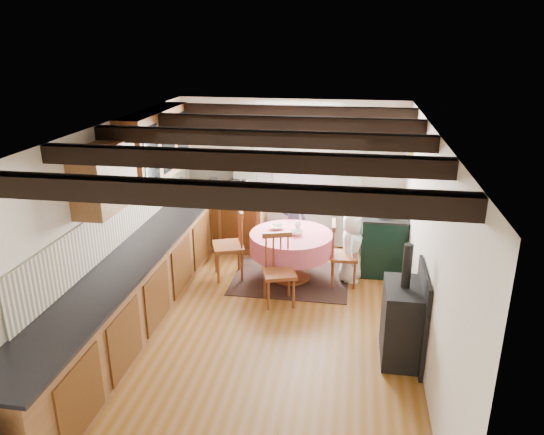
% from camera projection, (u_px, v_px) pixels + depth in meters
% --- Properties ---
extents(floor, '(3.60, 5.50, 0.00)m').
position_uv_depth(floor, '(261.00, 330.00, 6.12)').
color(floor, brown).
rests_on(floor, ground).
extents(ceiling, '(3.60, 5.50, 0.00)m').
position_uv_depth(ceiling, '(260.00, 130.00, 5.31)').
color(ceiling, white).
rests_on(ceiling, ground).
extents(wall_back, '(3.60, 0.00, 2.40)m').
position_uv_depth(wall_back, '(291.00, 174.00, 8.27)').
color(wall_back, silver).
rests_on(wall_back, ground).
extents(wall_front, '(3.60, 0.00, 2.40)m').
position_uv_depth(wall_front, '(180.00, 401.00, 3.16)').
color(wall_front, silver).
rests_on(wall_front, ground).
extents(wall_left, '(0.00, 5.50, 2.40)m').
position_uv_depth(wall_left, '(109.00, 228.00, 5.99)').
color(wall_left, silver).
rests_on(wall_left, ground).
extents(wall_right, '(0.00, 5.50, 2.40)m').
position_uv_depth(wall_right, '(427.00, 247.00, 5.45)').
color(wall_right, silver).
rests_on(wall_right, ground).
extents(beam_a, '(3.60, 0.16, 0.16)m').
position_uv_depth(beam_a, '(206.00, 194.00, 3.48)').
color(beam_a, black).
rests_on(beam_a, ceiling).
extents(beam_b, '(3.60, 0.16, 0.16)m').
position_uv_depth(beam_b, '(239.00, 160.00, 4.41)').
color(beam_b, black).
rests_on(beam_b, ceiling).
extents(beam_c, '(3.60, 0.16, 0.16)m').
position_uv_depth(beam_c, '(260.00, 138.00, 5.34)').
color(beam_c, black).
rests_on(beam_c, ceiling).
extents(beam_d, '(3.60, 0.16, 0.16)m').
position_uv_depth(beam_d, '(275.00, 123.00, 6.27)').
color(beam_d, black).
rests_on(beam_d, ceiling).
extents(beam_e, '(3.60, 0.16, 0.16)m').
position_uv_depth(beam_e, '(286.00, 111.00, 7.20)').
color(beam_e, black).
rests_on(beam_e, ceiling).
extents(splash_left, '(0.02, 4.50, 0.55)m').
position_uv_depth(splash_left, '(122.00, 219.00, 6.26)').
color(splash_left, beige).
rests_on(splash_left, wall_left).
extents(splash_back, '(1.40, 0.02, 0.55)m').
position_uv_depth(splash_back, '(231.00, 172.00, 8.41)').
color(splash_back, beige).
rests_on(splash_back, wall_back).
extents(base_cabinet_left, '(0.60, 5.30, 0.88)m').
position_uv_depth(base_cabinet_left, '(139.00, 288.00, 6.20)').
color(base_cabinet_left, brown).
rests_on(base_cabinet_left, floor).
extents(base_cabinet_back, '(1.30, 0.60, 0.88)m').
position_uv_depth(base_cabinet_back, '(225.00, 221.00, 8.41)').
color(base_cabinet_back, brown).
rests_on(base_cabinet_back, floor).
extents(worktop_left, '(0.64, 5.30, 0.04)m').
position_uv_depth(worktop_left, '(137.00, 253.00, 6.04)').
color(worktop_left, black).
rests_on(worktop_left, base_cabinet_left).
extents(worktop_back, '(1.30, 0.64, 0.04)m').
position_uv_depth(worktop_back, '(224.00, 195.00, 8.24)').
color(worktop_back, black).
rests_on(worktop_back, base_cabinet_back).
extents(wall_cabinet_glass, '(0.34, 1.80, 0.90)m').
position_uv_depth(wall_cabinet_glass, '(156.00, 144.00, 6.83)').
color(wall_cabinet_glass, brown).
rests_on(wall_cabinet_glass, wall_left).
extents(wall_cabinet_solid, '(0.34, 0.90, 0.70)m').
position_uv_depth(wall_cabinet_solid, '(104.00, 177.00, 5.45)').
color(wall_cabinet_solid, brown).
rests_on(wall_cabinet_solid, wall_left).
extents(window_frame, '(1.34, 0.03, 1.54)m').
position_uv_depth(window_frame, '(298.00, 150.00, 8.11)').
color(window_frame, white).
rests_on(window_frame, wall_back).
extents(window_pane, '(1.20, 0.01, 1.40)m').
position_uv_depth(window_pane, '(298.00, 150.00, 8.11)').
color(window_pane, white).
rests_on(window_pane, wall_back).
extents(curtain_left, '(0.35, 0.10, 2.10)m').
position_uv_depth(curtain_left, '(245.00, 180.00, 8.33)').
color(curtain_left, beige).
rests_on(curtain_left, wall_back).
extents(curtain_right, '(0.35, 0.10, 2.10)m').
position_uv_depth(curtain_right, '(350.00, 185.00, 8.07)').
color(curtain_right, beige).
rests_on(curtain_right, wall_back).
extents(curtain_rod, '(2.00, 0.03, 0.03)m').
position_uv_depth(curtain_rod, '(298.00, 113.00, 7.83)').
color(curtain_rod, black).
rests_on(curtain_rod, wall_back).
extents(wall_picture, '(0.04, 0.50, 0.60)m').
position_uv_depth(wall_picture, '(409.00, 154.00, 7.42)').
color(wall_picture, gold).
rests_on(wall_picture, wall_right).
extents(wall_plate, '(0.30, 0.02, 0.30)m').
position_uv_depth(wall_plate, '(359.00, 146.00, 7.92)').
color(wall_plate, silver).
rests_on(wall_plate, wall_back).
extents(rug, '(1.65, 1.28, 0.01)m').
position_uv_depth(rug, '(291.00, 279.00, 7.41)').
color(rug, '#2D1F1C').
rests_on(rug, floor).
extents(dining_table, '(1.17, 1.17, 0.70)m').
position_uv_depth(dining_table, '(291.00, 257.00, 7.29)').
color(dining_table, '#C5646E').
rests_on(dining_table, floor).
extents(chair_near, '(0.52, 0.53, 0.94)m').
position_uv_depth(chair_near, '(279.00, 271.00, 6.58)').
color(chair_near, brown).
rests_on(chair_near, floor).
extents(chair_left, '(0.59, 0.57, 1.03)m').
position_uv_depth(chair_left, '(228.00, 244.00, 7.31)').
color(chair_left, brown).
rests_on(chair_left, floor).
extents(chair_right, '(0.43, 0.41, 0.92)m').
position_uv_depth(chair_right, '(344.00, 254.00, 7.13)').
color(chair_right, brown).
rests_on(chair_right, floor).
extents(aga_range, '(0.63, 0.98, 0.90)m').
position_uv_depth(aga_range, '(382.00, 239.00, 7.66)').
color(aga_range, black).
rests_on(aga_range, floor).
extents(cast_iron_stove, '(0.40, 0.67, 1.33)m').
position_uv_depth(cast_iron_stove, '(404.00, 303.00, 5.40)').
color(cast_iron_stove, black).
rests_on(cast_iron_stove, floor).
extents(child_far, '(0.42, 0.28, 1.15)m').
position_uv_depth(child_far, '(293.00, 222.00, 7.98)').
color(child_far, '#3E415B').
rests_on(child_far, floor).
extents(child_right, '(0.36, 0.52, 1.01)m').
position_uv_depth(child_right, '(351.00, 247.00, 7.22)').
color(child_right, white).
rests_on(child_right, floor).
extents(bowl_a, '(0.24, 0.24, 0.05)m').
position_uv_depth(bowl_a, '(277.00, 227.00, 7.33)').
color(bowl_a, silver).
rests_on(bowl_a, dining_table).
extents(bowl_b, '(0.22, 0.22, 0.06)m').
position_uv_depth(bowl_b, '(296.00, 233.00, 7.13)').
color(bowl_b, silver).
rests_on(bowl_b, dining_table).
extents(cup, '(0.11, 0.11, 0.09)m').
position_uv_depth(cup, '(298.00, 226.00, 7.34)').
color(cup, silver).
rests_on(cup, dining_table).
extents(canister_tall, '(0.14, 0.14, 0.25)m').
position_uv_depth(canister_tall, '(214.00, 186.00, 8.21)').
color(canister_tall, '#262628').
rests_on(canister_tall, worktop_back).
extents(canister_wide, '(0.19, 0.19, 0.21)m').
position_uv_depth(canister_wide, '(234.00, 186.00, 8.28)').
color(canister_wide, '#262628').
rests_on(canister_wide, worktop_back).
extents(canister_slim, '(0.09, 0.09, 0.26)m').
position_uv_depth(canister_slim, '(245.00, 187.00, 8.12)').
color(canister_slim, '#262628').
rests_on(canister_slim, worktop_back).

